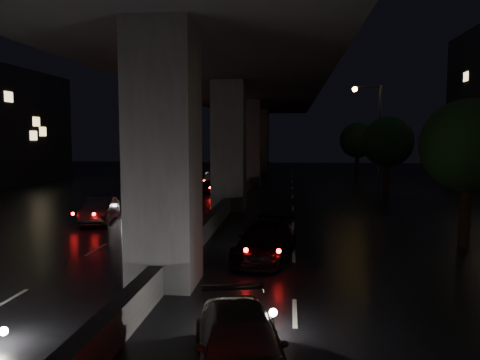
# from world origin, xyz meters

# --- Properties ---
(ground) EXTENTS (120.00, 120.00, 0.00)m
(ground) POSITION_xyz_m (0.00, 0.00, 0.00)
(ground) COLOR black
(ground) RESTS_ON ground
(viaduct) EXTENTS (12.00, 80.00, 10.50)m
(viaduct) POSITION_xyz_m (0.00, 5.00, 8.34)
(viaduct) COLOR #343437
(viaduct) RESTS_ON ground
(median_barrier) EXTENTS (0.45, 70.00, 0.85)m
(median_barrier) POSITION_xyz_m (0.00, 5.00, 0.42)
(median_barrier) COLOR #343437
(median_barrier) RESTS_ON ground
(tree_b) EXTENTS (3.80, 3.80, 6.12)m
(tree_b) POSITION_xyz_m (11.00, -4.00, 4.20)
(tree_b) COLOR black
(tree_b) RESTS_ON ground
(tree_c) EXTENTS (3.80, 3.80, 6.12)m
(tree_c) POSITION_xyz_m (11.00, 12.00, 4.20)
(tree_c) COLOR black
(tree_c) RESTS_ON ground
(tree_d) EXTENTS (3.80, 3.80, 6.12)m
(tree_d) POSITION_xyz_m (11.00, 28.00, 4.20)
(tree_d) COLOR black
(tree_d) RESTS_ON ground
(streetlight_far) EXTENTS (2.52, 0.44, 9.00)m
(streetlight_far) POSITION_xyz_m (10.97, 18.00, 5.66)
(streetlight_far) COLOR #2D2D33
(streetlight_far) RESTS_ON ground
(car_2) EXTENTS (2.49, 4.43, 1.21)m
(car_2) POSITION_xyz_m (2.94, -15.41, 0.61)
(car_2) COLOR #56524A
(car_2) RESTS_ON ground
(car_3) EXTENTS (2.58, 4.79, 1.32)m
(car_3) POSITION_xyz_m (2.93, -6.58, 0.66)
(car_3) COLOR black
(car_3) RESTS_ON ground
(car_4) EXTENTS (2.07, 4.14, 1.31)m
(car_4) POSITION_xyz_m (-6.33, -0.08, 0.65)
(car_4) COLOR black
(car_4) RESTS_ON ground
(car_5) EXTENTS (1.50, 3.43, 1.10)m
(car_5) POSITION_xyz_m (-2.52, -1.65, 0.55)
(car_5) COLOR black
(car_5) RESTS_ON ground
(car_6) EXTENTS (2.24, 4.05, 1.31)m
(car_6) POSITION_xyz_m (-6.17, 8.32, 0.65)
(car_6) COLOR black
(car_6) RESTS_ON ground
(car_7) EXTENTS (2.79, 4.85, 1.32)m
(car_7) POSITION_xyz_m (-5.79, 11.65, 0.66)
(car_7) COLOR black
(car_7) RESTS_ON ground
(car_8) EXTENTS (1.70, 3.42, 1.12)m
(car_8) POSITION_xyz_m (-2.82, 13.24, 0.56)
(car_8) COLOR black
(car_8) RESTS_ON ground
(car_9) EXTENTS (1.80, 3.97, 1.26)m
(car_9) POSITION_xyz_m (-3.13, 17.92, 0.63)
(car_9) COLOR #615D54
(car_9) RESTS_ON ground
(car_10) EXTENTS (2.88, 4.95, 1.30)m
(car_10) POSITION_xyz_m (-2.48, 24.87, 0.65)
(car_10) COLOR black
(car_10) RESTS_ON ground
(car_11) EXTENTS (2.34, 4.57, 1.23)m
(car_11) POSITION_xyz_m (-5.98, 25.08, 0.62)
(car_11) COLOR black
(car_11) RESTS_ON ground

